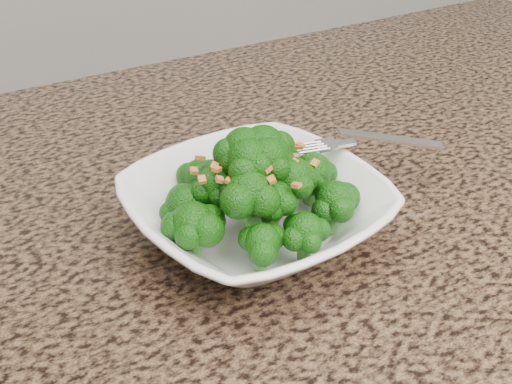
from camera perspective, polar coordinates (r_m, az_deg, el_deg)
granite_counter at (r=0.59m, az=3.03°, el=-7.72°), size 1.64×1.04×0.03m
bowl at (r=0.60m, az=0.00°, el=-1.74°), size 0.26×0.26×0.06m
broccoli_pile at (r=0.57m, az=0.00°, el=3.55°), size 0.20×0.20×0.07m
garlic_topping at (r=0.55m, az=0.00°, el=7.01°), size 0.12×0.12×0.01m
fork at (r=0.65m, az=8.12°, el=4.39°), size 0.19×0.10×0.01m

